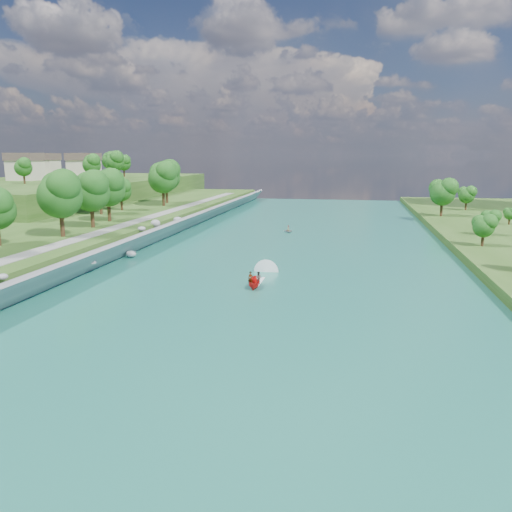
# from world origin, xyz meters

# --- Properties ---
(ground) EXTENTS (260.00, 260.00, 0.00)m
(ground) POSITION_xyz_m (0.00, 0.00, 0.00)
(ground) COLOR #2D5119
(ground) RESTS_ON ground
(river_water) EXTENTS (55.00, 240.00, 0.10)m
(river_water) POSITION_xyz_m (0.00, 20.00, 0.05)
(river_water) COLOR #1B675D
(river_water) RESTS_ON ground
(ridge_west) EXTENTS (60.00, 120.00, 9.00)m
(ridge_west) POSITION_xyz_m (-82.50, 95.00, 4.50)
(ridge_west) COLOR #2D5119
(ridge_west) RESTS_ON ground
(riprap_bank) EXTENTS (4.33, 236.00, 4.68)m
(riprap_bank) POSITION_xyz_m (-25.87, 19.26, 1.83)
(riprap_bank) COLOR slate
(riprap_bank) RESTS_ON ground
(riverside_path) EXTENTS (3.00, 200.00, 0.10)m
(riverside_path) POSITION_xyz_m (-32.50, 20.00, 3.55)
(riverside_path) COLOR gray
(riverside_path) RESTS_ON berm_west
(ridge_houses) EXTENTS (29.50, 29.50, 8.40)m
(ridge_houses) POSITION_xyz_m (-88.67, 100.00, 13.31)
(ridge_houses) COLOR beige
(ridge_houses) RESTS_ON ridge_west
(trees_west) EXTENTS (17.83, 150.59, 14.00)m
(trees_west) POSITION_xyz_m (-39.82, 18.34, 9.56)
(trees_west) COLOR #165316
(trees_west) RESTS_ON berm_west
(trees_ridge) EXTENTS (23.90, 62.96, 10.66)m
(trees_ridge) POSITION_xyz_m (-72.52, 103.07, 13.86)
(trees_ridge) COLOR #165316
(trees_ridge) RESTS_ON ridge_west
(motorboat) EXTENTS (3.60, 18.63, 2.17)m
(motorboat) POSITION_xyz_m (-1.61, 9.77, 0.69)
(motorboat) COLOR red
(motorboat) RESTS_ON river_water
(raft) EXTENTS (2.91, 3.52, 1.47)m
(raft) POSITION_xyz_m (-3.38, 55.34, 0.45)
(raft) COLOR gray
(raft) RESTS_ON river_water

